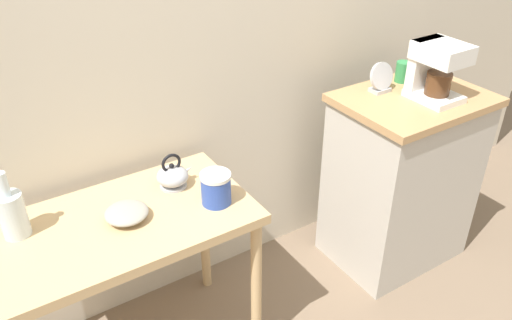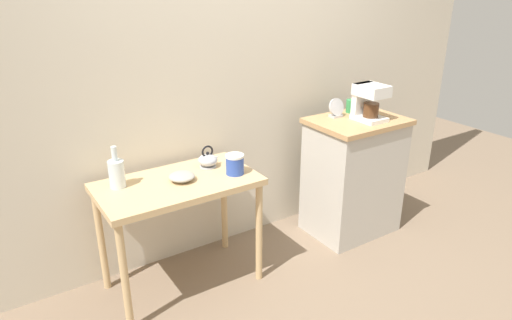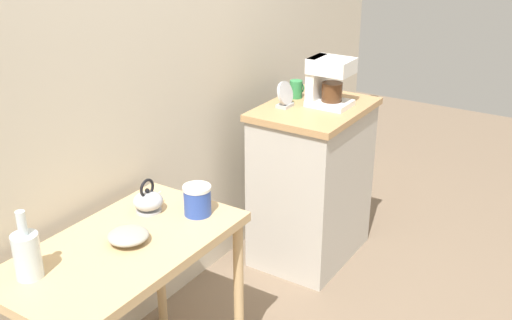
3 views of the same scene
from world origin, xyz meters
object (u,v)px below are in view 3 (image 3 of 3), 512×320
at_px(teakettle, 148,201).
at_px(canister_enamel, 197,200).
at_px(bowl_stoneware, 128,236).
at_px(mug_tall_green, 296,89).
at_px(table_clock, 285,96).
at_px(mug_blue, 313,86).
at_px(glass_carafe_vase, 27,254).
at_px(coffee_maker, 327,80).

height_order(teakettle, canister_enamel, teakettle).
relative_size(bowl_stoneware, canister_enamel, 1.24).
height_order(canister_enamel, mug_tall_green, mug_tall_green).
bearing_deg(bowl_stoneware, table_clock, 2.67).
bearing_deg(mug_blue, canister_enamel, -173.61).
distance_m(canister_enamel, mug_blue, 1.28).
distance_m(glass_carafe_vase, table_clock, 1.63).
bearing_deg(table_clock, bowl_stoneware, -177.33).
xyz_separation_m(bowl_stoneware, coffee_maker, (1.42, -0.11, 0.29)).
xyz_separation_m(bowl_stoneware, mug_blue, (1.59, 0.06, 0.19)).
distance_m(bowl_stoneware, teakettle, 0.26).
xyz_separation_m(bowl_stoneware, mug_tall_green, (1.45, 0.09, 0.20)).
distance_m(teakettle, mug_tall_green, 1.23).
bearing_deg(table_clock, canister_enamel, -171.59).
bearing_deg(mug_blue, mug_tall_green, 167.44).
xyz_separation_m(glass_carafe_vase, mug_tall_green, (1.80, -0.03, 0.14)).
bearing_deg(mug_tall_green, teakettle, 179.29).
height_order(glass_carafe_vase, mug_blue, mug_blue).
relative_size(bowl_stoneware, teakettle, 1.03).
bearing_deg(teakettle, mug_tall_green, -0.71).
distance_m(canister_enamel, coffee_maker, 1.12).
bearing_deg(bowl_stoneware, mug_tall_green, 3.58).
bearing_deg(mug_tall_green, table_clock, -169.95).
distance_m(coffee_maker, mug_blue, 0.26).
bearing_deg(canister_enamel, bowl_stoneware, 165.83).
relative_size(canister_enamel, coffee_maker, 0.49).
distance_m(teakettle, mug_blue, 1.37).
relative_size(mug_tall_green, mug_blue, 1.07).
height_order(coffee_maker, mug_tall_green, coffee_maker).
bearing_deg(table_clock, coffee_maker, -50.32).
bearing_deg(canister_enamel, glass_carafe_vase, 162.88).
height_order(teakettle, mug_blue, mug_blue).
distance_m(bowl_stoneware, canister_enamel, 0.33).
distance_m(teakettle, coffee_maker, 1.23).
bearing_deg(mug_tall_green, canister_enamel, -171.33).
bearing_deg(teakettle, table_clock, -2.57).
height_order(bowl_stoneware, teakettle, teakettle).
distance_m(bowl_stoneware, mug_blue, 1.60).
bearing_deg(teakettle, glass_carafe_vase, 178.08).
distance_m(glass_carafe_vase, mug_blue, 1.94).
bearing_deg(mug_blue, coffee_maker, -134.83).
bearing_deg(coffee_maker, teakettle, 169.54).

